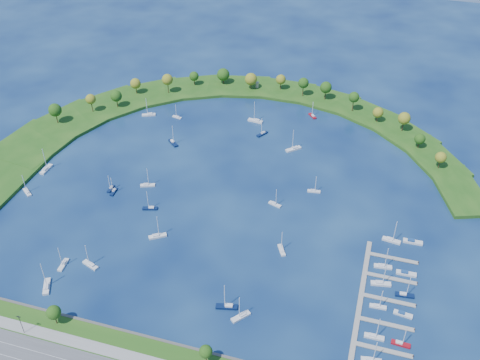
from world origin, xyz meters
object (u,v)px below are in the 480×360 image
(moored_boat_0, at_px, (149,114))
(docked_boat_4, at_px, (378,306))
(moored_boat_19, at_px, (227,306))
(moored_boat_20, at_px, (313,115))
(docked_boat_2, at_px, (374,336))
(moored_boat_9, at_px, (282,250))
(dock_system, at_px, (377,309))
(moored_boat_11, at_px, (27,192))
(docked_boat_0, at_px, (371,360))
(docked_boat_7, at_px, (405,295))
(moored_boat_4, at_px, (294,149))
(docked_boat_9, at_px, (406,273))
(docked_boat_3, at_px, (401,343))
(moored_boat_6, at_px, (47,286))
(moored_boat_10, at_px, (90,265))
(docked_boat_10, at_px, (391,240))
(moored_boat_2, at_px, (150,208))
(moored_boat_7, at_px, (173,142))
(moored_boat_17, at_px, (262,133))
(moored_boat_13, at_px, (114,191))
(moored_boat_1, at_px, (63,264))
(moored_boat_5, at_px, (256,120))
(harbor_tower, at_px, (257,85))
(docked_boat_5, at_px, (403,314))
(moored_boat_21, at_px, (241,316))
(docked_boat_11, at_px, (413,242))
(moored_boat_16, at_px, (177,117))
(docked_boat_8, at_px, (383,266))
(moored_boat_15, at_px, (148,185))
(moored_boat_18, at_px, (275,204))
(moored_boat_12, at_px, (314,191))

(moored_boat_0, height_order, docked_boat_4, moored_boat_0)
(moored_boat_19, height_order, moored_boat_20, moored_boat_19)
(docked_boat_2, bearing_deg, moored_boat_9, 140.77)
(dock_system, bearing_deg, moored_boat_11, 171.86)
(docked_boat_0, height_order, docked_boat_7, docked_boat_7)
(moored_boat_4, bearing_deg, docked_boat_9, 86.16)
(docked_boat_3, relative_size, docked_boat_4, 1.06)
(moored_boat_4, height_order, moored_boat_6, moored_boat_4)
(docked_boat_7, bearing_deg, moored_boat_20, 109.79)
(docked_boat_7, bearing_deg, docked_boat_4, -142.83)
(moored_boat_6, distance_m, moored_boat_11, 73.42)
(moored_boat_10, distance_m, docked_boat_10, 143.26)
(moored_boat_2, xyz_separation_m, docked_boat_9, (130.07, -9.08, -0.22))
(moored_boat_0, xyz_separation_m, moored_boat_10, (30.51, -133.22, -0.01))
(moored_boat_9, bearing_deg, moored_boat_7, 22.17)
(moored_boat_11, relative_size, moored_boat_17, 0.98)
(moored_boat_11, relative_size, moored_boat_20, 1.09)
(moored_boat_13, relative_size, moored_boat_17, 0.86)
(moored_boat_10, xyz_separation_m, moored_boat_11, (-59.47, 38.71, -0.03))
(moored_boat_0, height_order, moored_boat_1, moored_boat_0)
(moored_boat_5, bearing_deg, moored_boat_4, 148.30)
(harbor_tower, distance_m, moored_boat_7, 87.19)
(moored_boat_20, bearing_deg, moored_boat_10, 115.16)
(moored_boat_17, distance_m, docked_boat_3, 163.89)
(docked_boat_5, bearing_deg, moored_boat_5, 134.47)
(moored_boat_10, xyz_separation_m, moored_boat_21, (74.92, -8.53, 0.01))
(docked_boat_4, bearing_deg, moored_boat_6, -170.89)
(moored_boat_0, bearing_deg, docked_boat_11, 132.35)
(moored_boat_16, bearing_deg, moored_boat_13, 100.56)
(moored_boat_1, xyz_separation_m, docked_boat_2, (141.40, 0.36, 0.00))
(harbor_tower, bearing_deg, moored_boat_2, -97.54)
(moored_boat_1, bearing_deg, moored_boat_21, 81.49)
(moored_boat_7, bearing_deg, moored_boat_20, 78.70)
(dock_system, bearing_deg, moored_boat_4, 118.67)
(moored_boat_0, distance_m, moored_boat_19, 169.79)
(moored_boat_19, distance_m, docked_boat_8, 75.04)
(moored_boat_15, xyz_separation_m, moored_boat_21, (74.76, -71.59, 0.03))
(moored_boat_4, height_order, moored_boat_15, moored_boat_4)
(dock_system, distance_m, docked_boat_2, 14.72)
(moored_boat_18, bearing_deg, moored_boat_4, 110.75)
(moored_boat_1, distance_m, moored_boat_17, 147.60)
(moored_boat_6, relative_size, moored_boat_9, 1.21)
(docked_boat_2, bearing_deg, moored_boat_0, 139.04)
(docked_boat_8, bearing_deg, moored_boat_13, 167.95)
(docked_boat_3, bearing_deg, moored_boat_7, 145.52)
(moored_boat_16, xyz_separation_m, docked_boat_0, (140.92, -150.33, 0.05))
(moored_boat_20, height_order, docked_boat_5, moored_boat_20)
(moored_boat_12, bearing_deg, moored_boat_6, -142.39)
(moored_boat_0, height_order, moored_boat_6, moored_boat_6)
(moored_boat_12, height_order, docked_boat_10, docked_boat_10)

